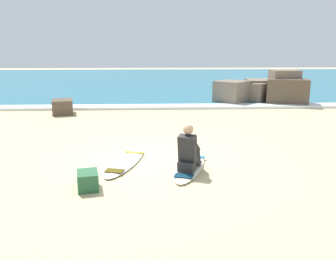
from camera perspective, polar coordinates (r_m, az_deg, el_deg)
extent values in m
plane|color=#CCB584|center=(7.95, -2.79, -4.91)|extent=(80.00, 80.00, 0.00)
cube|color=teal|center=(28.54, -2.75, 8.22)|extent=(80.00, 28.00, 0.10)
cube|color=white|center=(14.93, -2.77, 3.81)|extent=(80.00, 0.90, 0.11)
ellipsoid|color=#EFE5C6|center=(7.43, 3.64, -5.94)|extent=(1.10, 2.18, 0.07)
cube|color=#1E7FB7|center=(7.97, 4.42, -4.32)|extent=(0.49, 0.23, 0.01)
cube|color=#0A2C40|center=(6.79, 2.61, -7.45)|extent=(0.42, 0.33, 0.01)
cube|color=#232326|center=(7.01, 3.08, -5.87)|extent=(0.39, 0.36, 0.20)
cylinder|color=#232326|center=(7.16, 2.75, -4.20)|extent=(0.29, 0.43, 0.43)
cylinder|color=#232326|center=(7.36, 3.10, -3.97)|extent=(0.21, 0.29, 0.42)
cube|color=#232326|center=(7.49, 3.20, -5.24)|extent=(0.18, 0.24, 0.05)
cylinder|color=#232326|center=(7.11, 4.29, -4.36)|extent=(0.29, 0.43, 0.43)
cylinder|color=#232326|center=(7.31, 4.84, -4.14)|extent=(0.21, 0.29, 0.42)
cube|color=#232326|center=(7.43, 4.98, -5.42)|extent=(0.18, 0.24, 0.05)
cube|color=#232326|center=(6.95, 3.21, -3.04)|extent=(0.43, 0.40, 0.57)
sphere|color=tan|center=(6.88, 3.32, 0.15)|extent=(0.21, 0.21, 0.21)
cylinder|color=#232326|center=(7.12, 2.47, -2.43)|extent=(0.23, 0.40, 0.31)
cylinder|color=#232326|center=(7.04, 4.65, -2.63)|extent=(0.23, 0.40, 0.31)
ellipsoid|color=white|center=(7.77, -6.92, -5.16)|extent=(1.06, 2.24, 0.07)
cube|color=gold|center=(8.31, -5.56, -3.63)|extent=(0.49, 0.22, 0.01)
cube|color=#4C400C|center=(7.13, -8.76, -6.56)|extent=(0.41, 0.33, 0.01)
cube|color=#756656|center=(16.36, 10.43, 6.08)|extent=(1.84, 1.84, 1.04)
cube|color=#756656|center=(16.92, 13.72, 5.96)|extent=(1.64, 1.63, 0.93)
cube|color=#756656|center=(17.07, 18.39, 6.74)|extent=(1.24, 1.14, 1.53)
cube|color=brown|center=(16.52, 18.98, 5.87)|extent=(2.00, 1.52, 1.17)
cube|color=#756656|center=(17.58, 14.81, 6.31)|extent=(1.32, 1.62, 1.03)
cube|color=brown|center=(14.13, -16.84, 3.66)|extent=(0.95, 1.13, 0.56)
cube|color=#285B38|center=(6.46, -12.98, -8.04)|extent=(0.45, 0.54, 0.32)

